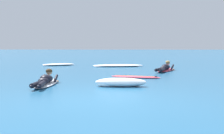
% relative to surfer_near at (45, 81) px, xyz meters
% --- Properties ---
extents(ground_plane, '(120.00, 120.00, 0.00)m').
position_rel_surfer_near_xyz_m(ground_plane, '(1.91, 7.56, -0.13)').
color(ground_plane, '#235B84').
extents(surfer_near, '(0.61, 2.61, 0.53)m').
position_rel_surfer_near_xyz_m(surfer_near, '(0.00, 0.00, 0.00)').
color(surfer_near, silver).
rests_on(surfer_near, ground).
extents(surfer_far, '(1.35, 2.43, 0.55)m').
position_rel_surfer_near_xyz_m(surfer_far, '(4.57, 5.29, 0.00)').
color(surfer_far, '#E54C66').
rests_on(surfer_far, ground).
extents(drifting_surfboard, '(2.07, 1.10, 0.16)m').
position_rel_surfer_near_xyz_m(drifting_surfboard, '(3.00, 2.32, -0.10)').
color(drifting_surfboard, '#E54C66').
rests_on(drifting_surfboard, ground).
extents(whitewater_front, '(2.12, 1.47, 0.14)m').
position_rel_surfer_near_xyz_m(whitewater_front, '(-1.46, 9.03, -0.07)').
color(whitewater_front, white).
rests_on(whitewater_front, ground).
extents(whitewater_mid_left, '(3.03, 1.20, 0.14)m').
position_rel_surfer_near_xyz_m(whitewater_mid_left, '(2.22, 8.23, -0.07)').
color(whitewater_mid_left, white).
rests_on(whitewater_mid_left, ground).
extents(whitewater_mid_right, '(1.60, 0.53, 0.28)m').
position_rel_surfer_near_xyz_m(whitewater_mid_right, '(2.42, -0.25, -0.01)').
color(whitewater_mid_right, white).
rests_on(whitewater_mid_right, ground).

